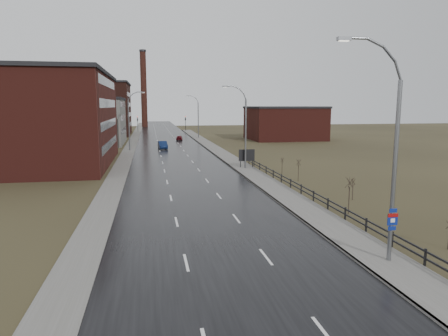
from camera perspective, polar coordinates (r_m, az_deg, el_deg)
name	(u,v)px	position (r m, az deg, el deg)	size (l,w,h in m)	color
ground	(243,293)	(19.61, 2.71, -17.38)	(320.00, 320.00, 0.00)	#2D2819
road	(172,151)	(77.70, -7.46, 2.43)	(14.00, 300.00, 0.06)	black
sidewalk_right	(246,169)	(54.31, 3.11, -0.21)	(3.20, 180.00, 0.18)	#595651
curb_right	(235,170)	(53.98, 1.54, -0.26)	(0.16, 180.00, 0.18)	slate
sidewalk_left	(128,152)	(77.70, -13.51, 2.28)	(2.40, 260.00, 0.12)	#595651
warehouse_near	(30,119)	(64.40, -25.92, 6.30)	(22.44, 28.56, 13.50)	#471914
warehouse_mid	(87,121)	(96.18, -18.96, 6.38)	(16.32, 20.40, 10.50)	slate
warehouse_far	(84,109)	(126.53, -19.32, 7.99)	(26.52, 24.48, 15.50)	#331611
building_right	(285,123)	(105.00, 8.65, 6.39)	(18.36, 16.32, 8.50)	#471914
smokestack	(144,89)	(167.26, -11.40, 11.06)	(2.70, 2.70, 30.70)	#331611
streetlight_main	(390,155)	(23.01, 22.63, 1.67)	(3.91, 0.29, 12.11)	slate
streetlight_right_mid	(244,127)	(54.65, 2.81, 5.91)	(3.36, 0.28, 11.35)	slate
streetlight_left	(130,121)	(79.24, -13.23, 6.61)	(3.36, 0.28, 11.35)	slate
streetlight_right_far	(197,116)	(107.88, -3.86, 7.37)	(3.36, 0.28, 11.35)	slate
guardrail	(304,190)	(39.05, 11.34, -3.05)	(0.10, 53.05, 1.10)	black
shrub_c	(349,195)	(33.74, 17.45, -3.63)	(0.70, 0.74, 3.00)	#382D23
shrub_d	(353,189)	(38.91, 17.92, -2.82)	(0.48, 0.51, 2.01)	#382D23
shrub_e	(298,169)	(47.15, 10.58, -0.20)	(0.60, 0.63, 2.54)	#382D23
shrub_f	(282,165)	(52.08, 8.30, 0.42)	(0.49, 0.51, 2.04)	#382D23
billboard	(247,156)	(55.66, 3.25, 1.77)	(2.26, 0.17, 2.68)	black
traffic_light_left	(137,118)	(137.22, -12.26, 6.99)	(0.58, 2.73, 5.30)	black
traffic_light_right	(185,118)	(137.70, -5.54, 7.16)	(0.58, 2.73, 5.30)	black
car_near	(163,145)	(81.55, -8.75, 3.23)	(1.64, 4.71, 1.55)	#0D1D44
car_far	(179,138)	(101.04, -6.39, 4.28)	(1.51, 3.75, 1.28)	#4D0C13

